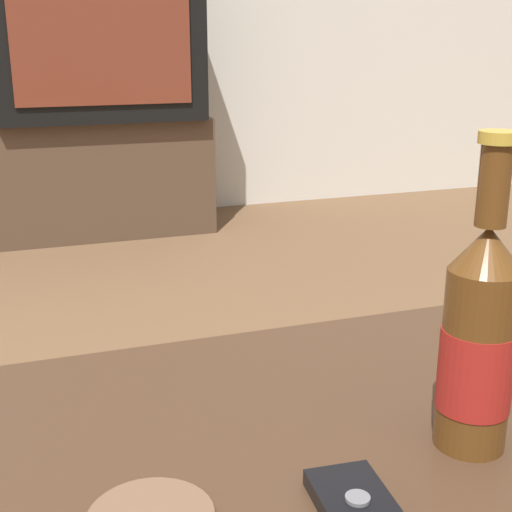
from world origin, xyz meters
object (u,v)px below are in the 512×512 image
(tv_stand, at_px, (103,175))
(beer_bottle, at_px, (478,340))
(television, at_px, (94,34))
(cell_phone, at_px, (357,507))

(tv_stand, bearing_deg, beer_bottle, -89.93)
(tv_stand, xyz_separation_m, beer_bottle, (0.00, -2.64, 0.33))
(beer_bottle, bearing_deg, television, 90.07)
(tv_stand, relative_size, television, 1.09)
(tv_stand, xyz_separation_m, cell_phone, (-0.14, -2.69, 0.24))
(television, xyz_separation_m, cell_phone, (-0.14, -2.69, -0.35))
(beer_bottle, bearing_deg, cell_phone, -157.42)
(tv_stand, xyz_separation_m, television, (0.00, -0.00, 0.59))
(television, xyz_separation_m, beer_bottle, (0.00, -2.63, -0.26))
(cell_phone, bearing_deg, tv_stand, 91.44)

